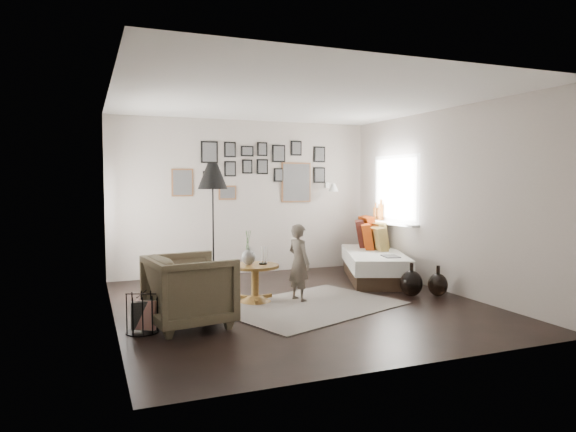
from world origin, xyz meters
name	(u,v)px	position (x,y,z in m)	size (l,w,h in m)	color
ground	(299,304)	(0.00, 0.00, 0.00)	(4.80, 4.80, 0.00)	black
wall_back	(244,197)	(0.00, 2.40, 1.30)	(4.50, 4.50, 0.00)	#ABA095
wall_front	(410,215)	(0.00, -2.40, 1.30)	(4.50, 4.50, 0.00)	#ABA095
wall_left	(112,206)	(-2.25, 0.00, 1.30)	(4.80, 4.80, 0.00)	#ABA095
wall_right	(444,200)	(2.25, 0.00, 1.30)	(4.80, 4.80, 0.00)	#ABA095
ceiling	(299,99)	(0.00, 0.00, 2.60)	(4.80, 4.80, 0.00)	white
door_left	(109,221)	(-2.23, 1.20, 1.05)	(0.00, 2.14, 2.14)	white
window_right	(388,219)	(2.18, 1.34, 0.93)	(0.15, 1.32, 1.30)	white
gallery_wall	(261,171)	(0.29, 2.38, 1.74)	(2.74, 0.03, 1.08)	brown
wall_sconce	(333,187)	(1.55, 2.13, 1.46)	(0.18, 0.36, 0.16)	white
rug	(310,306)	(0.08, -0.18, 0.01)	(2.17, 1.52, 0.01)	beige
pedestal_table	(255,285)	(-0.49, 0.30, 0.23)	(0.63, 0.63, 0.49)	brown
vase	(249,254)	(-0.57, 0.32, 0.63)	(0.18, 0.18, 0.45)	black
candles	(263,256)	(-0.38, 0.30, 0.60)	(0.11, 0.11, 0.23)	black
daybed	(371,260)	(1.76, 1.16, 0.30)	(1.51, 2.12, 0.96)	black
magazine_on_daybed	(391,256)	(1.71, 0.51, 0.45)	(0.22, 0.30, 0.02)	black
armchair	(190,290)	(-1.49, -0.49, 0.39)	(0.84, 0.86, 0.79)	brown
armchair_cushion	(192,282)	(-1.46, -0.44, 0.48)	(0.36, 0.36, 0.09)	white
floor_lamp	(213,181)	(-0.82, 1.24, 1.58)	(0.43, 0.43, 1.83)	black
magazine_basket	(142,313)	(-2.00, -0.54, 0.20)	(0.42, 0.42, 0.41)	black
demijohn_large	(411,283)	(1.60, -0.17, 0.18)	(0.31, 0.31, 0.46)	black
demijohn_small	(438,284)	(1.95, -0.29, 0.16)	(0.27, 0.27, 0.42)	black
child	(299,263)	(0.07, 0.15, 0.51)	(0.37, 0.24, 1.02)	#5A5047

